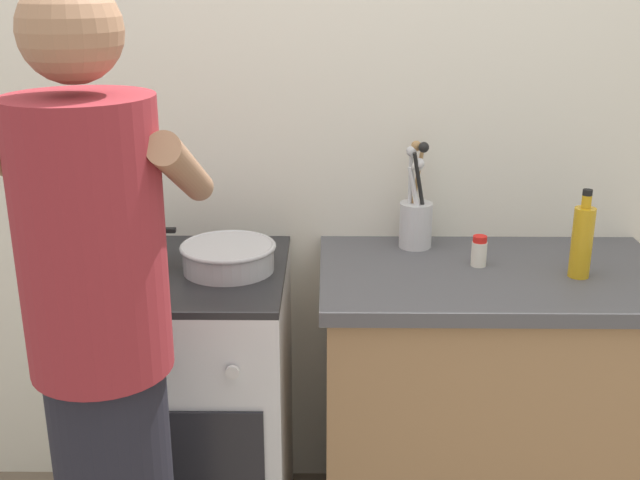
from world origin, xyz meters
TOP-DOWN VIEW (x-y plane):
  - back_wall at (0.20, 0.50)m, footprint 3.20×0.10m
  - countertop at (0.55, 0.15)m, footprint 1.00×0.60m
  - stove_range at (-0.35, 0.15)m, footprint 0.60×0.62m
  - pot at (-0.49, 0.16)m, footprint 0.26×0.20m
  - mixing_bowl at (-0.21, 0.15)m, footprint 0.27×0.27m
  - utensil_crock at (0.34, 0.35)m, footprint 0.10×0.10m
  - spice_bottle at (0.51, 0.19)m, footprint 0.04×0.04m
  - oil_bottle at (0.77, 0.11)m, footprint 0.06×0.06m
  - person at (-0.41, -0.43)m, footprint 0.41×0.50m

SIDE VIEW (x-z plane):
  - stove_range at x=-0.35m, z-range 0.00..0.90m
  - countertop at x=0.55m, z-range 0.00..0.90m
  - person at x=-0.41m, z-range 0.01..1.71m
  - mixing_bowl at x=-0.21m, z-range 0.90..0.98m
  - spice_bottle at x=0.51m, z-range 0.90..0.99m
  - pot at x=-0.49m, z-range 0.90..1.02m
  - utensil_crock at x=0.34m, z-range 0.84..1.17m
  - oil_bottle at x=0.77m, z-range 0.88..1.13m
  - back_wall at x=0.20m, z-range 0.00..2.50m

